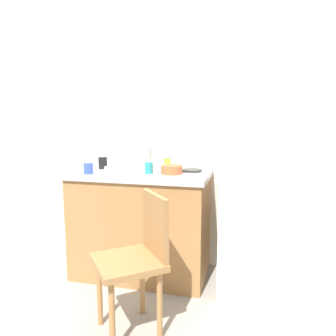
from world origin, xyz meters
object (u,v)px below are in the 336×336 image
(hotplate, at_px, (192,170))
(cup_black, at_px, (103,163))
(dish_tray, at_px, (124,169))
(chair, at_px, (137,256))
(cup_blue, at_px, (88,168))
(terracotta_bowl, at_px, (172,169))
(cup_teal, at_px, (149,168))
(refrigerator, at_px, (261,215))
(cup_yellow, at_px, (167,164))

(hotplate, relative_size, cup_black, 1.62)
(hotplate, bearing_deg, dish_tray, -166.30)
(chair, bearing_deg, cup_blue, -171.60)
(terracotta_bowl, relative_size, cup_blue, 1.95)
(chair, distance_m, cup_black, 1.13)
(cup_blue, bearing_deg, cup_black, 90.54)
(cup_black, distance_m, cup_blue, 0.28)
(chair, height_order, cup_blue, cup_blue)
(terracotta_bowl, bearing_deg, cup_teal, -170.29)
(dish_tray, bearing_deg, cup_blue, -143.04)
(dish_tray, relative_size, cup_blue, 3.10)
(terracotta_bowl, bearing_deg, cup_blue, -165.62)
(hotplate, xyz_separation_m, cup_black, (-0.80, -0.04, 0.04))
(cup_black, height_order, cup_teal, cup_black)
(terracotta_bowl, relative_size, hotplate, 1.04)
(hotplate, height_order, cup_blue, cup_blue)
(dish_tray, relative_size, hotplate, 1.65)
(refrigerator, bearing_deg, cup_teal, -176.34)
(refrigerator, height_order, cup_teal, refrigerator)
(chair, distance_m, cup_teal, 0.84)
(refrigerator, height_order, cup_yellow, refrigerator)
(terracotta_bowl, bearing_deg, hotplate, 46.36)
(cup_teal, bearing_deg, refrigerator, 3.66)
(cup_blue, relative_size, cup_teal, 0.98)
(cup_black, height_order, cup_yellow, cup_black)
(refrigerator, relative_size, hotplate, 7.04)
(cup_yellow, height_order, cup_blue, cup_yellow)
(cup_yellow, bearing_deg, chair, -88.02)
(hotplate, xyz_separation_m, cup_yellow, (-0.23, 0.04, 0.04))
(chair, distance_m, dish_tray, 0.93)
(terracotta_bowl, distance_m, cup_teal, 0.19)
(dish_tray, relative_size, cup_teal, 3.03)
(cup_yellow, bearing_deg, dish_tray, -151.40)
(hotplate, bearing_deg, cup_teal, -151.08)
(dish_tray, relative_size, terracotta_bowl, 1.59)
(terracotta_bowl, relative_size, cup_teal, 1.91)
(dish_tray, bearing_deg, cup_yellow, 28.60)
(cup_blue, bearing_deg, chair, -42.60)
(cup_black, bearing_deg, hotplate, 2.69)
(dish_tray, bearing_deg, terracotta_bowl, -1.81)
(chair, distance_m, cup_yellow, 1.03)
(cup_black, distance_m, cup_teal, 0.50)
(dish_tray, distance_m, cup_teal, 0.24)
(cup_blue, bearing_deg, terracotta_bowl, 14.38)
(dish_tray, xyz_separation_m, cup_yellow, (0.33, 0.18, 0.03))
(cup_blue, bearing_deg, cup_yellow, 32.32)
(dish_tray, height_order, terracotta_bowl, terracotta_bowl)
(cup_black, xyz_separation_m, cup_yellow, (0.58, 0.08, -0.00))
(chair, xyz_separation_m, terracotta_bowl, (0.05, 0.72, 0.44))
(chair, relative_size, cup_black, 8.47)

